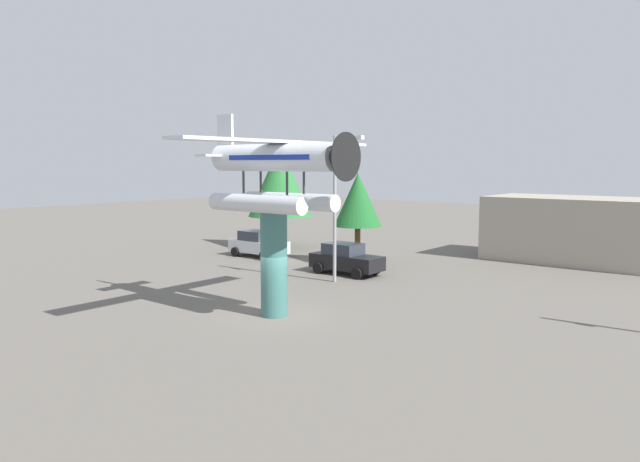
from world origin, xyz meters
TOP-DOWN VIEW (x-y plane):
  - ground_plane at (0.00, 0.00)m, footprint 140.00×140.00m
  - display_pedestal at (0.00, 0.00)m, footprint 1.10×1.10m
  - floatplane_monument at (0.13, -0.00)m, footprint 6.92×10.40m
  - car_near_silver at (-11.56, 10.65)m, footprint 4.20×2.02m
  - car_mid_black at (-3.23, 9.31)m, footprint 4.20×2.02m
  - streetlight_primary at (-2.16, 7.15)m, footprint 1.84×0.28m
  - storefront_building at (5.90, 22.00)m, footprint 11.13×5.62m
  - tree_west at (-13.43, 14.87)m, footprint 4.72×4.72m
  - tree_east at (-4.84, 12.74)m, footprint 3.01×3.01m

SIDE VIEW (x-z plane):
  - ground_plane at x=0.00m, z-range 0.00..0.00m
  - car_near_silver at x=-11.56m, z-range 0.00..1.76m
  - car_mid_black at x=-3.23m, z-range 0.00..1.76m
  - storefront_building at x=5.90m, z-range 0.00..4.13m
  - display_pedestal at x=0.00m, z-range 0.00..4.34m
  - tree_east at x=-4.84m, z-range 1.15..6.85m
  - streetlight_primary at x=-2.16m, z-range 0.63..8.33m
  - tree_west at x=-13.43m, z-range 1.18..8.79m
  - floatplane_monument at x=0.13m, z-range 4.01..8.01m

